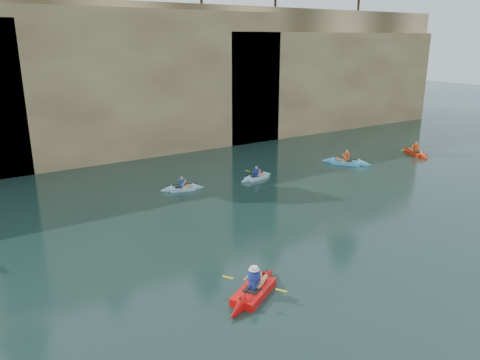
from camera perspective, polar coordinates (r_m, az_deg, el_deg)
ground at (r=19.22m, az=10.92°, el=-11.10°), size 160.00×160.00×0.00m
cliff at (r=43.75m, az=-17.59°, el=12.31°), size 70.00×16.00×12.00m
cliff_slab_center at (r=37.46m, az=-11.29°, el=11.65°), size 24.00×2.40×11.40m
cliff_slab_east at (r=48.72m, az=11.52°, el=11.86°), size 26.00×2.40×9.84m
sea_cave_center at (r=35.61m, az=-19.46°, el=4.06°), size 3.50×1.00×3.20m
sea_cave_east at (r=41.02m, az=-0.20°, el=7.54°), size 5.00×1.00×4.50m
main_kayaker at (r=17.36m, az=1.69°, el=-13.34°), size 3.68×2.64×1.40m
kayaker_ltblue_near at (r=28.81m, az=-7.08°, el=-0.99°), size 2.81×2.09×1.08m
kayaker_red_far at (r=39.88m, az=20.58°, el=3.12°), size 2.41×3.61×1.32m
kayaker_ltblue_mid at (r=30.89m, az=2.01°, el=0.36°), size 2.91×2.14×1.08m
kayaker_blue_east at (r=35.40m, az=12.81°, el=2.14°), size 2.80×3.49×1.32m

